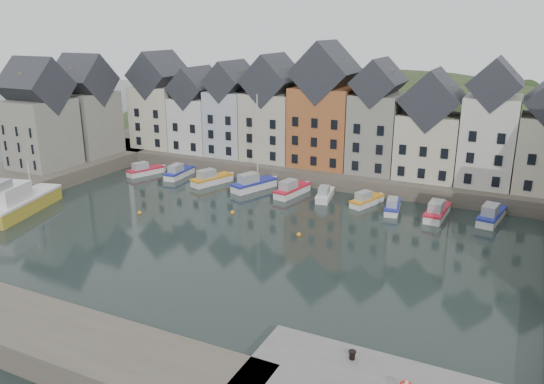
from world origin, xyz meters
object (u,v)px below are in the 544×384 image
Objects in this scene: mooring_bollard at (352,355)px; boat_a at (144,171)px; boat_d at (253,184)px; large_vessel at (19,202)px.

boat_a is at bearing 142.17° from mooring_bollard.
boat_d reaches higher than mooring_bollard.
large_vessel is (-2.12, -20.54, 0.80)m from boat_a.
boat_d is 42.51m from mooring_bollard.
large_vessel is at bearing 163.79° from mooring_bollard.
boat_a is at bearing 68.71° from large_vessel.
boat_a is 20.66m from large_vessel.
boat_a is 18.43m from boat_d.
boat_a is 0.48× the size of large_vessel.
boat_a is 10.62× the size of mooring_bollard.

